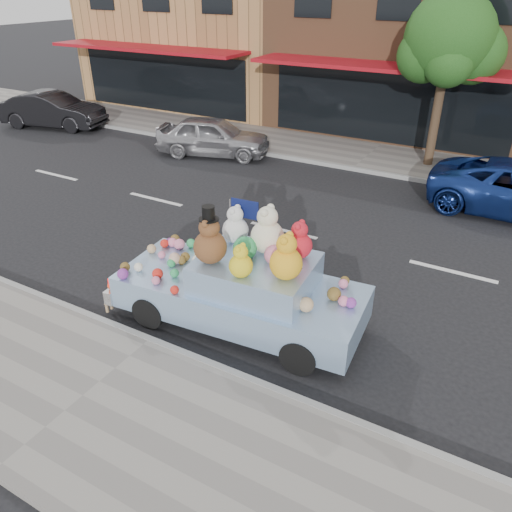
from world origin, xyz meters
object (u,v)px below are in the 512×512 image
Objects in this scene: car_silver at (213,136)px; art_car at (242,284)px; street_tree at (449,46)px; car_dark at (52,110)px.

art_car reaches higher than car_silver.
art_car is at bearing -160.11° from car_silver.
car_dark is (-14.64, -2.53, -2.99)m from street_tree.
car_dark is at bearing 145.91° from art_car.
street_tree is 1.34× the size of car_silver.
street_tree is 7.86m from car_silver.
car_silver is 9.79m from art_car.
art_car reaches higher than car_dark.
car_silver is 7.80m from car_dark.
street_tree is at bearing -87.45° from car_silver.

